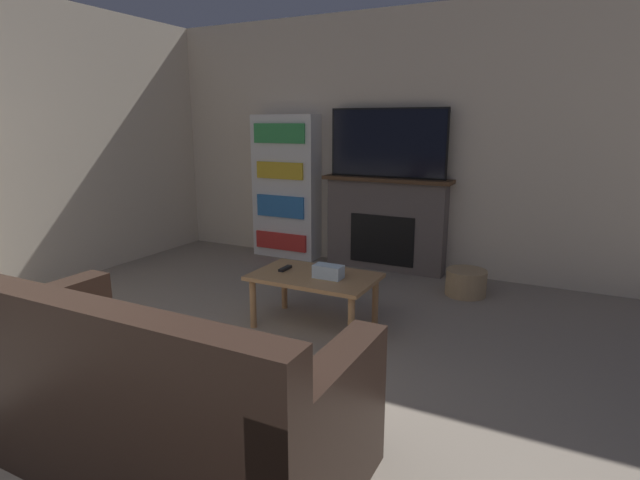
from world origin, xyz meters
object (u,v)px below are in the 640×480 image
object	(u,v)px
coffee_table	(314,282)
couch	(152,401)
tv	(387,143)
fireplace	(386,223)
storage_basket	(466,282)
bookshelf	(286,187)

from	to	relation	value
coffee_table	couch	bearing A→B (deg)	-88.05
tv	coffee_table	bearing A→B (deg)	-88.13
fireplace	coffee_table	bearing A→B (deg)	-88.15
coffee_table	storage_basket	size ratio (longest dim) A/B	2.57
tv	bookshelf	xyz separation A→B (m)	(-1.23, -0.00, -0.53)
fireplace	tv	bearing A→B (deg)	-90.00
coffee_table	storage_basket	bearing A→B (deg)	54.71
couch	bookshelf	bearing A→B (deg)	111.07
tv	bookshelf	distance (m)	1.34
tv	bookshelf	world-z (taller)	tv
coffee_table	storage_basket	world-z (taller)	coffee_table
fireplace	tv	size ratio (longest dim) A/B	1.11
coffee_table	storage_basket	distance (m)	1.60
tv	couch	distance (m)	3.66
couch	bookshelf	world-z (taller)	bookshelf
fireplace	tv	world-z (taller)	tv
tv	storage_basket	world-z (taller)	tv
tv	storage_basket	distance (m)	1.64
coffee_table	bookshelf	world-z (taller)	bookshelf
fireplace	coffee_table	distance (m)	1.78
bookshelf	storage_basket	world-z (taller)	bookshelf
fireplace	coffee_table	xyz separation A→B (m)	(0.06, -1.77, -0.14)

